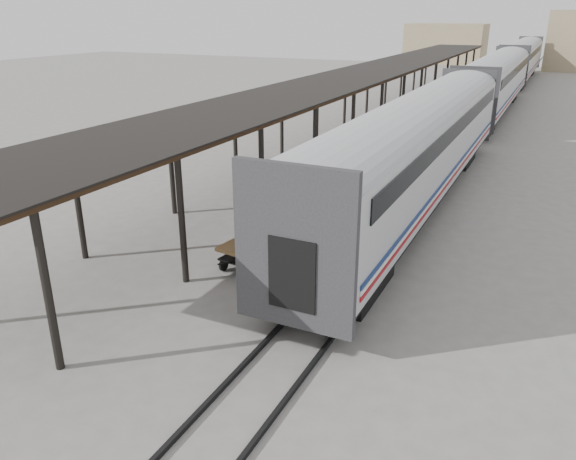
% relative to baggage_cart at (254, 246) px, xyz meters
% --- Properties ---
extents(ground, '(160.00, 160.00, 0.00)m').
position_rel_baggage_cart_xyz_m(ground, '(0.08, -0.03, -0.65)').
color(ground, slate).
rests_on(ground, ground).
extents(train, '(3.45, 76.01, 4.01)m').
position_rel_baggage_cart_xyz_m(train, '(3.28, 33.76, 2.04)').
color(train, silver).
rests_on(train, ground).
extents(canopy, '(4.90, 64.30, 4.15)m').
position_rel_baggage_cart_xyz_m(canopy, '(-3.32, 23.97, 3.36)').
color(canopy, '#422B19').
rests_on(canopy, ground).
extents(rails, '(1.54, 150.00, 0.12)m').
position_rel_baggage_cart_xyz_m(rails, '(3.28, 33.97, -0.59)').
color(rails, black).
rests_on(rails, ground).
extents(building_left, '(12.00, 8.00, 6.00)m').
position_rel_baggage_cart_xyz_m(building_left, '(-9.92, 81.97, 2.35)').
color(building_left, tan).
rests_on(building_left, ground).
extents(baggage_cart, '(1.56, 2.55, 0.86)m').
position_rel_baggage_cart_xyz_m(baggage_cart, '(0.00, 0.00, 0.00)').
color(baggage_cart, brown).
rests_on(baggage_cart, ground).
extents(suitcase_stack, '(1.35, 1.13, 0.60)m').
position_rel_baggage_cart_xyz_m(suitcase_stack, '(-0.07, 0.39, 0.42)').
color(suitcase_stack, '#39393C').
rests_on(suitcase_stack, baggage_cart).
extents(luggage_tug, '(1.65, 1.97, 1.50)m').
position_rel_baggage_cart_xyz_m(luggage_tug, '(-1.55, 19.38, 0.04)').
color(luggage_tug, maroon).
rests_on(luggage_tug, ground).
extents(porter, '(0.40, 0.60, 1.64)m').
position_rel_baggage_cart_xyz_m(porter, '(0.25, -0.65, 1.03)').
color(porter, navy).
rests_on(porter, baggage_cart).
extents(pedestrian, '(1.00, 0.63, 1.58)m').
position_rel_baggage_cart_xyz_m(pedestrian, '(-1.54, 14.66, 0.14)').
color(pedestrian, black).
rests_on(pedestrian, ground).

